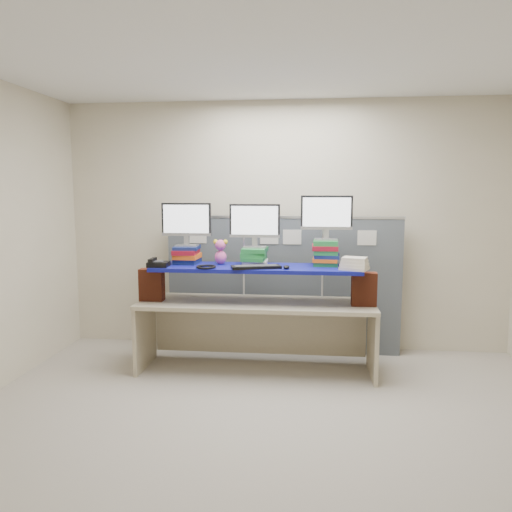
# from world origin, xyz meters

# --- Properties ---
(room) EXTENTS (5.00, 4.00, 2.80)m
(room) POSITION_xyz_m (0.00, 0.00, 1.40)
(room) COLOR beige
(room) RESTS_ON ground
(cubicle_partition) EXTENTS (2.60, 0.06, 1.53)m
(cubicle_partition) POSITION_xyz_m (-0.00, 1.78, 0.77)
(cubicle_partition) COLOR #484F55
(cubicle_partition) RESTS_ON ground
(desk) EXTENTS (2.34, 0.69, 0.71)m
(desk) POSITION_xyz_m (-0.23, 1.14, 0.57)
(desk) COLOR #B9AC8D
(desk) RESTS_ON ground
(brick_pier_left) EXTENTS (0.24, 0.13, 0.32)m
(brick_pier_left) POSITION_xyz_m (-1.27, 1.09, 0.87)
(brick_pier_left) COLOR maroon
(brick_pier_left) RESTS_ON desk
(brick_pier_right) EXTENTS (0.24, 0.13, 0.32)m
(brick_pier_right) POSITION_xyz_m (0.82, 1.09, 0.87)
(brick_pier_right) COLOR maroon
(brick_pier_right) RESTS_ON desk
(blue_board) EXTENTS (2.04, 0.52, 0.04)m
(blue_board) POSITION_xyz_m (-0.23, 1.14, 1.05)
(blue_board) COLOR #0F0978
(blue_board) RESTS_ON brick_pier_left
(book_stack_left) EXTENTS (0.26, 0.32, 0.18)m
(book_stack_left) POSITION_xyz_m (-0.95, 1.26, 1.16)
(book_stack_left) COLOR navy
(book_stack_left) RESTS_ON blue_board
(book_stack_center) EXTENTS (0.26, 0.31, 0.17)m
(book_stack_center) POSITION_xyz_m (-0.26, 1.26, 1.15)
(book_stack_center) COLOR white
(book_stack_center) RESTS_ON blue_board
(book_stack_right) EXTENTS (0.28, 0.30, 0.25)m
(book_stack_right) POSITION_xyz_m (0.45, 1.27, 1.19)
(book_stack_right) COLOR #227F3A
(book_stack_right) RESTS_ON blue_board
(monitor_left) EXTENTS (0.50, 0.14, 0.44)m
(monitor_left) POSITION_xyz_m (-0.95, 1.26, 1.49)
(monitor_left) COLOR #A2A2A6
(monitor_left) RESTS_ON book_stack_left
(monitor_center) EXTENTS (0.50, 0.14, 0.44)m
(monitor_center) POSITION_xyz_m (-0.25, 1.26, 1.48)
(monitor_center) COLOR #A2A2A6
(monitor_center) RESTS_ON book_stack_center
(monitor_right) EXTENTS (0.50, 0.14, 0.44)m
(monitor_right) POSITION_xyz_m (0.45, 1.26, 1.57)
(monitor_right) COLOR #A2A2A6
(monitor_right) RESTS_ON book_stack_right
(keyboard) EXTENTS (0.50, 0.28, 0.03)m
(keyboard) POSITION_xyz_m (-0.21, 0.99, 1.08)
(keyboard) COLOR black
(keyboard) RESTS_ON blue_board
(mouse) EXTENTS (0.09, 0.12, 0.03)m
(mouse) POSITION_xyz_m (0.08, 1.00, 1.08)
(mouse) COLOR black
(mouse) RESTS_ON blue_board
(desk_phone) EXTENTS (0.20, 0.18, 0.08)m
(desk_phone) POSITION_xyz_m (-1.17, 0.99, 1.10)
(desk_phone) COLOR black
(desk_phone) RESTS_ON blue_board
(headset) EXTENTS (0.21, 0.21, 0.02)m
(headset) POSITION_xyz_m (-0.69, 0.97, 1.08)
(headset) COLOR black
(headset) RESTS_ON blue_board
(plush_toy) EXTENTS (0.15, 0.11, 0.25)m
(plush_toy) POSITION_xyz_m (-0.60, 1.23, 1.19)
(plush_toy) COLOR #EB59A6
(plush_toy) RESTS_ON blue_board
(binder_stack) EXTENTS (0.30, 0.27, 0.12)m
(binder_stack) POSITION_xyz_m (0.71, 1.02, 1.12)
(binder_stack) COLOR beige
(binder_stack) RESTS_ON blue_board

